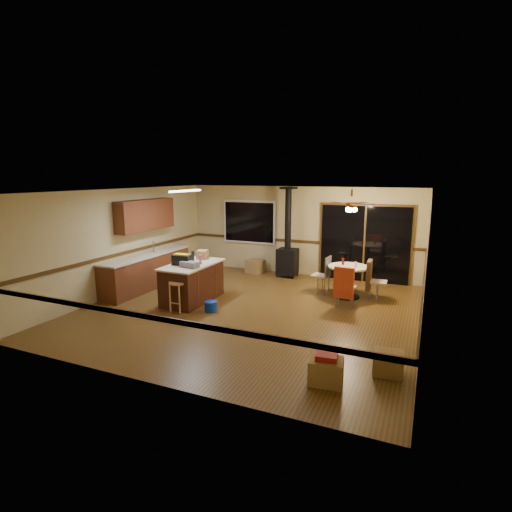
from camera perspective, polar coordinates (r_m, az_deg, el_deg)
The scene contains 35 objects.
floor at distance 8.95m, azimuth -0.77°, elevation -7.59°, with size 7.00×7.00×0.00m, color #553A17.
ceiling at distance 8.46m, azimuth -0.82°, elevation 9.28°, with size 7.00×7.00×0.00m, color silver.
wall_back at distance 11.85m, azimuth 6.20°, elevation 3.56°, with size 7.00×7.00×0.00m, color tan.
wall_front at distance 5.70m, azimuth -15.50°, elevation -5.56°, with size 7.00×7.00×0.00m, color tan.
wall_left at distance 10.53m, azimuth -18.45°, elevation 2.02°, with size 7.00×7.00×0.00m, color tan.
wall_right at distance 7.88m, azimuth 23.10°, elevation -1.37°, with size 7.00×7.00×0.00m, color tan.
chair_rail at distance 8.68m, azimuth -0.79°, elevation -1.34°, with size 7.00×7.00×0.08m, color #422A10, non-canonical shape.
window at distance 12.34m, azimuth -0.98°, elevation 4.88°, with size 1.72×0.10×1.32m, color black.
sliding_door at distance 11.42m, azimuth 15.23°, elevation 1.65°, with size 2.52×0.10×2.10m, color black.
lower_cabinets at distance 10.88m, azimuth -15.23°, elevation -2.17°, with size 0.60×3.00×0.86m, color #5E2C17.
countertop at distance 10.78m, azimuth -15.35°, elevation 0.15°, with size 0.64×3.04×0.04m, color beige.
upper_cabinets at distance 10.87m, azimuth -15.50°, elevation 5.67°, with size 0.35×2.00×0.80m, color #5E2C17.
kitchen_island at distance 9.51m, azimuth -9.07°, elevation -3.73°, with size 0.88×1.68×0.90m.
wood_stove at distance 11.58m, azimuth 4.53°, elevation 0.54°, with size 0.55×0.50×2.52m.
ceiling_fan at distance 9.63m, azimuth 13.44°, elevation 6.94°, with size 0.24×0.24×0.55m.
fluorescent_strip at distance 9.60m, azimuth -10.03°, elevation 9.14°, with size 0.10×1.20×0.04m, color white.
toolbox_grey at distance 9.05m, azimuth -9.47°, elevation -1.19°, with size 0.41×0.23×0.13m, color slate.
toolbox_black at distance 9.29m, azimuth -10.54°, elevation -0.57°, with size 0.42×0.22×0.23m, color black.
toolbox_yellow_lid at distance 9.26m, azimuth -10.57°, elevation 0.22°, with size 0.35×0.18×0.03m, color gold.
box_on_island at distance 9.91m, azimuth -7.67°, elevation 0.21°, with size 0.23×0.31×0.21m, color olive.
bottle_dark at distance 9.62m, azimuth -9.01°, elevation -0.04°, with size 0.07×0.07×0.25m, color black.
bottle_pink at distance 9.31m, azimuth -7.94°, elevation -0.51°, with size 0.07×0.07×0.21m, color #D84C8C.
bottle_white at distance 9.85m, azimuth -8.21°, elevation 0.05°, with size 0.06×0.06×0.18m, color white.
bar_stool at distance 8.86m, azimuth -11.09°, elevation -5.74°, with size 0.37×0.37×0.67m, color tan.
blue_bucket at distance 8.83m, azimuth -6.46°, elevation -7.16°, with size 0.27×0.27×0.23m, color #0D34B7.
dining_table at distance 9.90m, azimuth 12.98°, elevation -2.78°, with size 0.96×0.96×0.78m.
glass_red at distance 9.95m, azimuth 12.33°, elevation -0.75°, with size 0.06×0.06×0.16m, color #590C14.
glass_cream at distance 9.75m, azimuth 14.05°, elevation -1.18°, with size 0.05×0.05×0.13m, color beige.
chair_left at distance 10.09m, azimuth 9.77°, elevation -2.06°, with size 0.44×0.44×0.51m.
chair_near at distance 9.03m, azimuth 12.47°, elevation -3.73°, with size 0.46×0.50×0.70m.
chair_right at distance 9.85m, azimuth 16.00°, elevation -2.63°, with size 0.47×0.44×0.70m.
box_under_window at distance 12.11m, azimuth -0.11°, elevation -1.49°, with size 0.50×0.40×0.40m, color olive.
box_corner_a at distance 6.02m, azimuth 9.98°, elevation -15.88°, with size 0.48×0.40×0.36m, color olive.
box_corner_b at distance 6.47m, azimuth 18.40°, elevation -14.31°, with size 0.43×0.37×0.35m, color olive.
box_small_red at distance 5.92m, azimuth 10.05°, elevation -13.97°, with size 0.30×0.25×0.08m, color maroon.
Camera 1 is at (3.48, -7.71, 2.94)m, focal length 28.00 mm.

